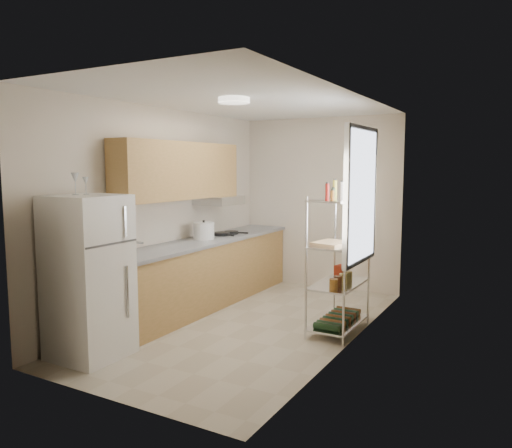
{
  "coord_description": "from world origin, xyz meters",
  "views": [
    {
      "loc": [
        2.88,
        -4.96,
        1.87
      ],
      "look_at": [
        -0.04,
        0.25,
        1.17
      ],
      "focal_mm": 35.0,
      "sensor_mm": 36.0,
      "label": 1
    }
  ],
  "objects_px": {
    "rice_cooker": "(204,231)",
    "frying_pan_large": "(221,234)",
    "refrigerator": "(88,277)",
    "cutting_board": "(331,243)",
    "espresso_machine": "(354,229)"
  },
  "relations": [
    {
      "from": "frying_pan_large",
      "to": "espresso_machine",
      "type": "bearing_deg",
      "value": 12.95
    },
    {
      "from": "rice_cooker",
      "to": "cutting_board",
      "type": "distance_m",
      "value": 1.9
    },
    {
      "from": "rice_cooker",
      "to": "refrigerator",
      "type": "bearing_deg",
      "value": -87.97
    },
    {
      "from": "rice_cooker",
      "to": "frying_pan_large",
      "type": "height_order",
      "value": "rice_cooker"
    },
    {
      "from": "rice_cooker",
      "to": "cutting_board",
      "type": "relative_size",
      "value": 0.68
    },
    {
      "from": "refrigerator",
      "to": "rice_cooker",
      "type": "relative_size",
      "value": 5.74
    },
    {
      "from": "frying_pan_large",
      "to": "espresso_machine",
      "type": "height_order",
      "value": "espresso_machine"
    },
    {
      "from": "refrigerator",
      "to": "rice_cooker",
      "type": "distance_m",
      "value": 2.06
    },
    {
      "from": "cutting_board",
      "to": "rice_cooker",
      "type": "bearing_deg",
      "value": 172.58
    },
    {
      "from": "frying_pan_large",
      "to": "refrigerator",
      "type": "bearing_deg",
      "value": -68.61
    },
    {
      "from": "refrigerator",
      "to": "espresso_machine",
      "type": "relative_size",
      "value": 6.15
    },
    {
      "from": "cutting_board",
      "to": "espresso_machine",
      "type": "distance_m",
      "value": 0.46
    },
    {
      "from": "refrigerator",
      "to": "frying_pan_large",
      "type": "distance_m",
      "value": 2.48
    },
    {
      "from": "refrigerator",
      "to": "cutting_board",
      "type": "relative_size",
      "value": 3.9
    },
    {
      "from": "cutting_board",
      "to": "refrigerator",
      "type": "bearing_deg",
      "value": -135.24
    }
  ]
}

